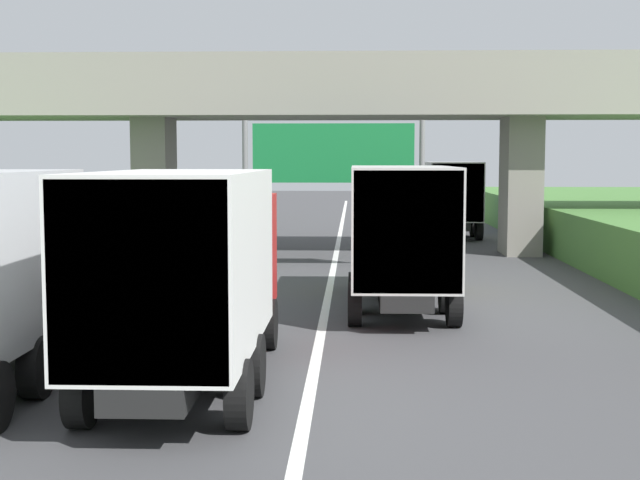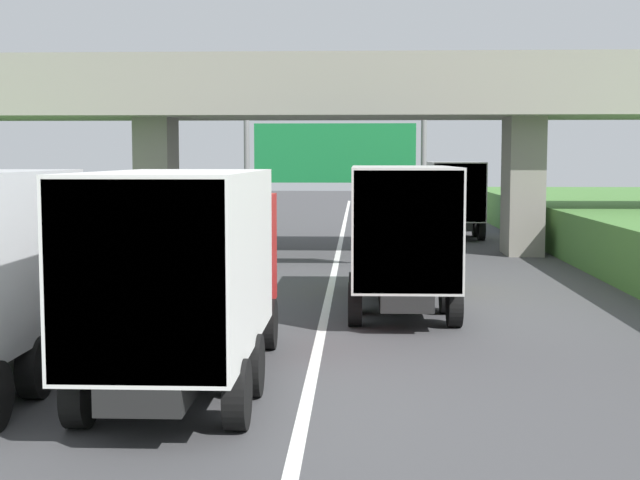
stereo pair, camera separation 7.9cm
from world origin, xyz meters
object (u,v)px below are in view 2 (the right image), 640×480
overhead_highway_sign (335,162)px  truck_yellow (400,229)px  truck_red (189,266)px  car_white (438,209)px  truck_blue (452,194)px

overhead_highway_sign → truck_yellow: size_ratio=0.81×
overhead_highway_sign → truck_yellow: (1.77, -7.45, -1.58)m
truck_yellow → truck_red: size_ratio=1.00×
overhead_highway_sign → car_white: size_ratio=1.43×
truck_blue → overhead_highway_sign: bearing=-111.5°
overhead_highway_sign → truck_red: overhead_highway_sign is taller
truck_yellow → truck_red: bearing=-116.2°
truck_yellow → car_white: size_ratio=1.78×
overhead_highway_sign → truck_yellow: overhead_highway_sign is taller
overhead_highway_sign → car_white: 21.08m
overhead_highway_sign → truck_blue: 14.08m
truck_yellow → truck_blue: bearing=80.7°
truck_blue → car_white: truck_blue is taller
truck_yellow → truck_blue: size_ratio=1.00×
truck_blue → truck_red: (-7.04, -27.96, 0.00)m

